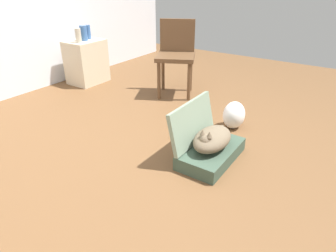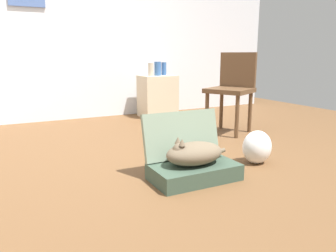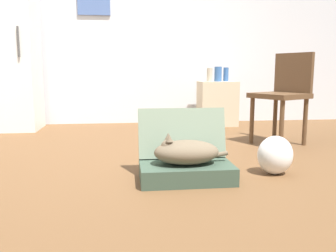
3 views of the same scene
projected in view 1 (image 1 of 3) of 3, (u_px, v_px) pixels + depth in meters
The scene contains 10 objects.
ground_plane at pixel (144, 149), 2.69m from camera, with size 7.68×7.68×0.00m, color brown.
suitcase_base at pixel (211, 153), 2.52m from camera, with size 0.63×0.36×0.12m, color #384C3D.
suitcase_lid at pixel (192, 122), 2.51m from camera, with size 0.63×0.36×0.04m, color gray.
cat at pixel (212, 139), 2.45m from camera, with size 0.52×0.27×0.21m.
plastic_bag_white at pixel (234, 115), 3.02m from camera, with size 0.26×0.22×0.28m, color white.
side_table at pixel (87, 62), 4.25m from camera, with size 0.50×0.40×0.60m, color beige.
vase_tall at pixel (78, 35), 3.96m from camera, with size 0.08×0.08×0.18m, color #B7AD99.
vase_short at pixel (88, 32), 4.18m from camera, with size 0.07×0.07×0.19m, color #38609E.
vase_round at pixel (84, 33), 4.06m from camera, with size 0.10×0.10×0.20m, color #38609E.
chair at pixel (176, 53), 3.75m from camera, with size 0.61×0.62×0.92m.
Camera 1 is at (-1.78, -1.48, 1.41)m, focal length 31.80 mm.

